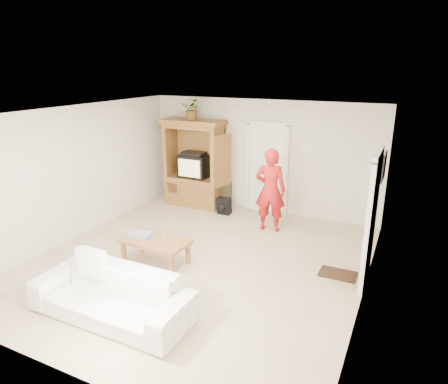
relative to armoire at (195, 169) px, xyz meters
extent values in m
plane|color=tan|center=(1.58, -2.66, -0.91)|extent=(6.00, 6.00, 0.00)
plane|color=white|center=(1.58, -2.66, 1.69)|extent=(6.00, 6.00, 0.00)
plane|color=silver|center=(1.58, 0.34, 0.39)|extent=(5.50, 0.00, 5.50)
plane|color=silver|center=(1.58, -5.66, 0.39)|extent=(5.50, 0.00, 5.50)
plane|color=silver|center=(-1.17, -2.66, 0.39)|extent=(0.00, 6.00, 6.00)
plane|color=silver|center=(4.33, -2.66, 0.39)|extent=(0.00, 6.00, 6.00)
cube|color=olive|center=(-0.02, -0.01, -0.56)|extent=(1.40, 0.60, 0.70)
cube|color=olive|center=(-0.67, -0.01, 0.39)|extent=(0.10, 0.60, 1.20)
cube|color=olive|center=(0.63, -0.01, 0.39)|extent=(0.10, 0.60, 1.20)
cube|color=olive|center=(-0.02, 0.26, 0.39)|extent=(1.40, 0.06, 1.20)
cube|color=olive|center=(-0.02, -0.01, 1.04)|extent=(1.40, 0.60, 0.10)
cube|color=olive|center=(-0.02, -0.01, 1.14)|extent=(1.52, 0.68, 0.10)
cube|color=olive|center=(0.96, -0.48, 0.39)|extent=(0.16, 0.67, 1.15)
cube|color=black|center=(-0.02, 0.02, 0.07)|extent=(0.70, 0.52, 0.55)
cube|color=tan|center=(-0.02, -0.25, 0.07)|extent=(0.58, 0.02, 0.42)
cube|color=black|center=(-0.02, -0.01, 0.38)|extent=(0.55, 0.35, 0.08)
cube|color=olive|center=(-0.02, -0.30, -0.46)|extent=(1.19, 0.03, 0.25)
cube|color=white|center=(1.73, 0.31, 0.11)|extent=(0.85, 0.05, 2.04)
cube|color=black|center=(4.30, -2.06, 0.11)|extent=(0.05, 0.90, 2.04)
cube|color=black|center=(4.31, -0.76, 0.69)|extent=(0.03, 0.60, 0.48)
cube|color=#382316|center=(3.88, -2.06, -0.90)|extent=(0.60, 0.40, 0.02)
imported|color=#4C7238|center=(-0.02, -0.03, 1.44)|extent=(0.49, 0.44, 0.49)
imported|color=#B41818|center=(2.20, -0.75, -0.04)|extent=(0.69, 0.51, 1.74)
imported|color=white|center=(1.29, -4.58, -0.58)|extent=(2.27, 0.90, 0.66)
cube|color=olive|center=(0.91, -3.02, -0.50)|extent=(1.22, 0.72, 0.06)
cube|color=olive|center=(0.38, -3.23, -0.72)|extent=(0.07, 0.07, 0.37)
cube|color=olive|center=(0.41, -2.74, -0.72)|extent=(0.07, 0.07, 0.37)
cube|color=olive|center=(1.41, -3.30, -0.72)|extent=(0.07, 0.07, 0.37)
cube|color=olive|center=(1.44, -2.81, -0.72)|extent=(0.07, 0.07, 0.37)
cube|color=#CD4471|center=(0.61, -3.02, -0.43)|extent=(0.39, 0.30, 0.08)
cylinder|color=tan|center=(1.07, -2.97, -0.42)|extent=(0.08, 0.08, 0.10)
camera|label=1|loc=(4.74, -8.19, 2.41)|focal=32.00mm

